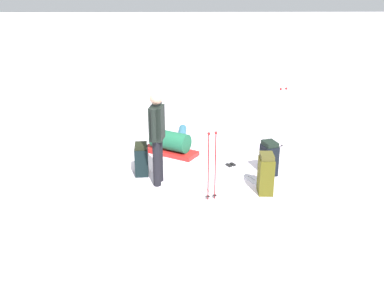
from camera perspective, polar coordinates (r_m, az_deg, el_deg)
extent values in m
plane|color=white|center=(8.16, 0.00, -4.59)|extent=(80.00, 80.00, 0.00)
cylinder|color=black|center=(7.95, -4.30, -1.99)|extent=(0.14, 0.14, 0.85)
cylinder|color=black|center=(7.77, -4.62, -2.56)|extent=(0.14, 0.14, 0.85)
cube|color=black|center=(7.61, -4.61, 2.75)|extent=(0.27, 0.37, 0.60)
cylinder|color=black|center=(7.82, -4.23, 3.51)|extent=(0.09, 0.09, 0.58)
cylinder|color=black|center=(7.38, -5.02, 2.39)|extent=(0.09, 0.09, 0.58)
sphere|color=tan|center=(7.48, -4.71, 5.95)|extent=(0.22, 0.22, 0.22)
cube|color=silver|center=(8.69, 4.78, -2.92)|extent=(0.96, 1.69, 0.02)
cube|color=black|center=(8.68, 4.79, -2.77)|extent=(0.12, 0.15, 0.03)
cube|color=silver|center=(8.74, 5.32, -2.78)|extent=(0.96, 1.69, 0.02)
cube|color=black|center=(8.73, 5.33, -2.63)|extent=(0.12, 0.15, 0.03)
cube|color=black|center=(8.38, 9.97, -2.05)|extent=(0.34, 0.39, 0.58)
cube|color=black|center=(8.25, 10.12, 0.05)|extent=(0.31, 0.35, 0.08)
cube|color=black|center=(8.30, -6.60, -2.22)|extent=(0.26, 0.34, 0.54)
cube|color=black|center=(8.19, -6.68, -0.24)|extent=(0.24, 0.31, 0.08)
cube|color=#4A4712|center=(7.64, 9.58, -4.08)|extent=(0.26, 0.35, 0.64)
cube|color=#47421B|center=(7.50, 9.74, -1.58)|extent=(0.23, 0.31, 0.08)
cylinder|color=#B9B1BC|center=(9.60, 11.86, 3.14)|extent=(0.02, 0.02, 1.30)
sphere|color=#A51919|center=(9.42, 12.17, 7.07)|extent=(0.05, 0.05, 0.05)
cylinder|color=black|center=(9.80, 11.61, -0.14)|extent=(0.07, 0.07, 0.01)
cylinder|color=#B9B1BC|center=(9.54, 11.18, 3.07)|extent=(0.02, 0.02, 1.30)
sphere|color=#A51919|center=(9.36, 11.47, 7.03)|extent=(0.05, 0.05, 0.05)
cylinder|color=black|center=(9.74, 10.94, -0.23)|extent=(0.07, 0.07, 0.01)
cylinder|color=maroon|center=(7.24, 3.05, -3.07)|extent=(0.02, 0.02, 1.15)
sphere|color=#A51919|center=(7.01, 3.14, 1.46)|extent=(0.05, 0.05, 0.05)
cylinder|color=black|center=(7.46, 2.97, -6.69)|extent=(0.07, 0.07, 0.01)
cylinder|color=maroon|center=(7.20, 2.14, -3.19)|extent=(0.02, 0.02, 1.15)
sphere|color=#A51919|center=(6.97, 2.20, 1.36)|extent=(0.05, 0.05, 0.05)
cylinder|color=black|center=(7.42, 2.08, -6.83)|extent=(0.07, 0.07, 0.01)
cube|color=red|center=(9.30, -2.85, -0.97)|extent=(1.24, 0.99, 0.09)
cylinder|color=#1D6040|center=(9.22, -2.87, 0.44)|extent=(0.91, 0.77, 0.40)
cylinder|color=#346C85|center=(10.33, -1.27, 1.60)|extent=(0.21, 0.56, 0.18)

